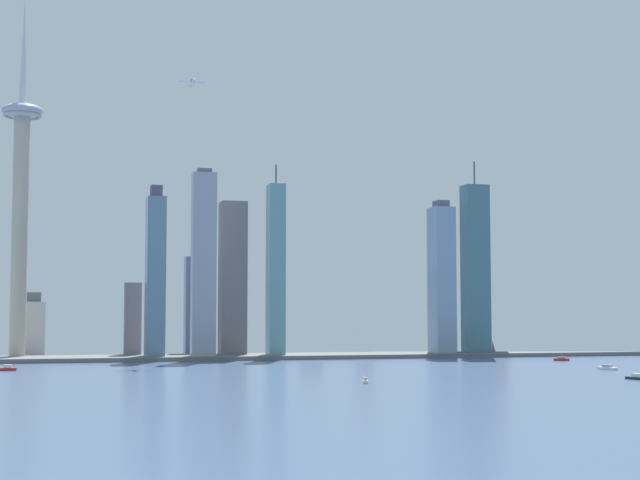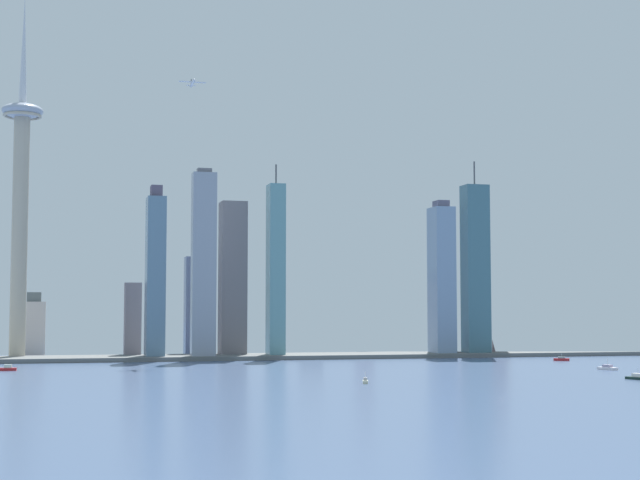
{
  "view_description": "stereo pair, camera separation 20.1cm",
  "coord_description": "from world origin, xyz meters",
  "px_view_note": "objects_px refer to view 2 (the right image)",
  "views": [
    {
      "loc": [
        -226.46,
        -476.02,
        44.58
      ],
      "look_at": [
        12.5,
        419.16,
        112.75
      ],
      "focal_mm": 54.86,
      "sensor_mm": 36.0,
      "label": 1
    },
    {
      "loc": [
        -226.27,
        -476.08,
        44.58
      ],
      "look_at": [
        12.5,
        419.16,
        112.75
      ],
      "focal_mm": 54.86,
      "sensor_mm": 36.0,
      "label": 2
    }
  ],
  "objects_px": {
    "skyscraper_11": "(475,270)",
    "boat_0": "(638,377)",
    "boat_2": "(607,368)",
    "observation_tower": "(21,184)",
    "skyscraper_7": "(155,276)",
    "skyscraper_5": "(495,311)",
    "airplane": "(192,83)",
    "skyscraper_8": "(196,306)",
    "boat_4": "(561,359)",
    "skyscraper_10": "(133,321)",
    "skyscraper_9": "(498,329)",
    "boat_1": "(365,381)",
    "boat_3": "(8,368)",
    "skyscraper_2": "(276,271)",
    "skyscraper_4": "(464,275)",
    "skyscraper_0": "(311,335)",
    "skyscraper_6": "(233,280)",
    "skyscraper_1": "(442,280)",
    "skyscraper_12": "(364,316)",
    "skyscraper_13": "(33,328)",
    "skyscraper_3": "(204,265)"
  },
  "relations": [
    {
      "from": "skyscraper_11",
      "to": "boat_0",
      "type": "relative_size",
      "value": 10.71
    },
    {
      "from": "boat_0",
      "to": "boat_2",
      "type": "xyz_separation_m",
      "value": [
        39.38,
        101.94,
        -0.01
      ]
    },
    {
      "from": "observation_tower",
      "to": "skyscraper_7",
      "type": "bearing_deg",
      "value": -12.98
    },
    {
      "from": "skyscraper_5",
      "to": "airplane",
      "type": "xyz_separation_m",
      "value": [
        -321.61,
        -38.52,
        212.13
      ]
    },
    {
      "from": "skyscraper_8",
      "to": "boat_4",
      "type": "relative_size",
      "value": 6.8
    },
    {
      "from": "skyscraper_10",
      "to": "observation_tower",
      "type": "bearing_deg",
      "value": -173.86
    },
    {
      "from": "skyscraper_9",
      "to": "boat_1",
      "type": "bearing_deg",
      "value": -124.81
    },
    {
      "from": "skyscraper_5",
      "to": "skyscraper_7",
      "type": "bearing_deg",
      "value": -176.41
    },
    {
      "from": "skyscraper_10",
      "to": "boat_3",
      "type": "relative_size",
      "value": 5.75
    },
    {
      "from": "boat_2",
      "to": "boat_3",
      "type": "xyz_separation_m",
      "value": [
        -445.21,
        107.22,
        0.25
      ]
    },
    {
      "from": "skyscraper_2",
      "to": "boat_2",
      "type": "xyz_separation_m",
      "value": [
        208.75,
        -240.55,
        -82.13
      ]
    },
    {
      "from": "boat_4",
      "to": "skyscraper_11",
      "type": "bearing_deg",
      "value": -39.79
    },
    {
      "from": "skyscraper_4",
      "to": "skyscraper_9",
      "type": "xyz_separation_m",
      "value": [
        42.75,
        8.32,
        -59.25
      ]
    },
    {
      "from": "airplane",
      "to": "boat_0",
      "type": "bearing_deg",
      "value": 38.48
    },
    {
      "from": "skyscraper_11",
      "to": "boat_4",
      "type": "height_order",
      "value": "skyscraper_11"
    },
    {
      "from": "skyscraper_11",
      "to": "boat_4",
      "type": "xyz_separation_m",
      "value": [
        37.87,
        -103.14,
        -84.94
      ]
    },
    {
      "from": "skyscraper_0",
      "to": "boat_4",
      "type": "relative_size",
      "value": 2.75
    },
    {
      "from": "skyscraper_5",
      "to": "boat_1",
      "type": "xyz_separation_m",
      "value": [
        -252.58,
        -351.07,
        -44.14
      ]
    },
    {
      "from": "skyscraper_4",
      "to": "boat_2",
      "type": "relative_size",
      "value": 9.97
    },
    {
      "from": "observation_tower",
      "to": "boat_3",
      "type": "xyz_separation_m",
      "value": [
        0.08,
        -161.55,
        -160.93
      ]
    },
    {
      "from": "skyscraper_6",
      "to": "airplane",
      "type": "distance_m",
      "value": 191.66
    },
    {
      "from": "skyscraper_11",
      "to": "skyscraper_9",
      "type": "bearing_deg",
      "value": 52.12
    },
    {
      "from": "skyscraper_1",
      "to": "skyscraper_12",
      "type": "height_order",
      "value": "skyscraper_1"
    },
    {
      "from": "skyscraper_4",
      "to": "boat_4",
      "type": "bearing_deg",
      "value": -83.42
    },
    {
      "from": "skyscraper_8",
      "to": "skyscraper_11",
      "type": "bearing_deg",
      "value": -15.58
    },
    {
      "from": "skyscraper_9",
      "to": "skyscraper_8",
      "type": "bearing_deg",
      "value": -179.62
    },
    {
      "from": "skyscraper_6",
      "to": "boat_4",
      "type": "distance_m",
      "value": 317.95
    },
    {
      "from": "skyscraper_8",
      "to": "boat_3",
      "type": "distance_m",
      "value": 271.74
    },
    {
      "from": "skyscraper_11",
      "to": "boat_0",
      "type": "xyz_separation_m",
      "value": [
        -36.27,
        -339.62,
        -84.92
      ]
    },
    {
      "from": "skyscraper_1",
      "to": "skyscraper_10",
      "type": "height_order",
      "value": "skyscraper_1"
    },
    {
      "from": "skyscraper_1",
      "to": "boat_2",
      "type": "height_order",
      "value": "skyscraper_1"
    },
    {
      "from": "skyscraper_9",
      "to": "boat_0",
      "type": "bearing_deg",
      "value": -103.07
    },
    {
      "from": "boat_3",
      "to": "skyscraper_9",
      "type": "bearing_deg",
      "value": 25.64
    },
    {
      "from": "skyscraper_12",
      "to": "boat_2",
      "type": "relative_size",
      "value": 5.12
    },
    {
      "from": "skyscraper_5",
      "to": "skyscraper_9",
      "type": "height_order",
      "value": "skyscraper_5"
    },
    {
      "from": "skyscraper_0",
      "to": "skyscraper_9",
      "type": "relative_size",
      "value": 0.72
    },
    {
      "from": "observation_tower",
      "to": "skyscraper_9",
      "type": "xyz_separation_m",
      "value": [
        502.85,
        46.91,
        -137.16
      ]
    },
    {
      "from": "skyscraper_5",
      "to": "skyscraper_10",
      "type": "xyz_separation_m",
      "value": [
        -369.58,
        17.35,
        -9.37
      ]
    },
    {
      "from": "skyscraper_5",
      "to": "skyscraper_9",
      "type": "distance_m",
      "value": 63.32
    },
    {
      "from": "skyscraper_9",
      "to": "skyscraper_2",
      "type": "bearing_deg",
      "value": -164.25
    },
    {
      "from": "skyscraper_0",
      "to": "skyscraper_9",
      "type": "bearing_deg",
      "value": -4.98
    },
    {
      "from": "skyscraper_7",
      "to": "skyscraper_10",
      "type": "xyz_separation_m",
      "value": [
        -17.32,
        39.47,
        -41.42
      ]
    },
    {
      "from": "skyscraper_2",
      "to": "airplane",
      "type": "height_order",
      "value": "airplane"
    },
    {
      "from": "skyscraper_1",
      "to": "skyscraper_8",
      "type": "height_order",
      "value": "skyscraper_1"
    },
    {
      "from": "observation_tower",
      "to": "skyscraper_4",
      "type": "height_order",
      "value": "observation_tower"
    },
    {
      "from": "skyscraper_1",
      "to": "skyscraper_13",
      "type": "height_order",
      "value": "skyscraper_1"
    },
    {
      "from": "skyscraper_3",
      "to": "skyscraper_13",
      "type": "height_order",
      "value": "skyscraper_3"
    },
    {
      "from": "skyscraper_1",
      "to": "skyscraper_3",
      "type": "bearing_deg",
      "value": -177.69
    },
    {
      "from": "skyscraper_2",
      "to": "skyscraper_8",
      "type": "height_order",
      "value": "skyscraper_2"
    },
    {
      "from": "skyscraper_3",
      "to": "airplane",
      "type": "height_order",
      "value": "airplane"
    }
  ]
}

